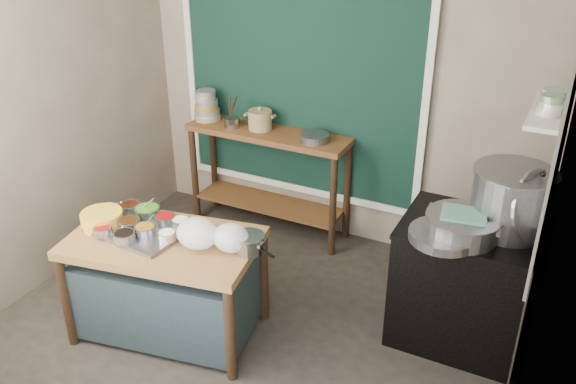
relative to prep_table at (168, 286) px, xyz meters
The scene contains 30 objects.
floor 0.69m from the prep_table, 31.49° to the left, with size 3.50×3.00×0.02m, color #2E2823.
back_wall 2.14m from the prep_table, 74.86° to the left, with size 3.50×0.02×2.80m, color gray.
left_wall 1.66m from the prep_table, 166.71° to the left, with size 0.02×3.00×2.80m, color gray.
right_wall 2.49m from the prep_table, ahead, with size 0.02×3.00×2.80m, color gray.
curtain_panel 2.03m from the prep_table, 85.48° to the left, with size 2.10×0.02×1.90m, color black.
curtain_frame 2.02m from the prep_table, 85.46° to the left, with size 2.22×0.03×2.02m, color beige, non-canonical shape.
tile_panel 2.80m from the prep_table, 20.91° to the left, with size 0.02×1.70×1.70m, color #B2B2AA.
soot_patch 2.45m from the prep_table, 23.08° to the left, with size 0.01×1.30×1.30m, color black.
wall_shelf 2.70m from the prep_table, 28.48° to the left, with size 0.22×0.70×0.03m, color beige.
prep_table is the anchor object (origin of this frame).
back_counter 1.58m from the prep_table, 92.18° to the left, with size 1.45×0.40×0.95m, color brown.
stove_block 2.03m from the prep_table, 24.80° to the left, with size 0.90×0.68×0.85m, color black.
stove_top 2.09m from the prep_table, 24.80° to the left, with size 0.92×0.69×0.03m, color black.
condiment_tray 0.44m from the prep_table, behind, with size 0.62×0.45×0.03m, color gray.
condiment_bowls 0.49m from the prep_table, behind, with size 0.62×0.48×0.07m.
yellow_basin 0.63m from the prep_table, behind, with size 0.28×0.28×0.11m, color orange.
saucepan 0.74m from the prep_table, 12.69° to the left, with size 0.21×0.21×0.12m, color gray, non-canonical shape.
plastic_bag_a 0.55m from the prep_table, ahead, with size 0.27×0.23×0.20m, color white.
plastic_bag_b 0.67m from the prep_table, 10.27° to the left, with size 0.24×0.21×0.18m, color white.
bowl_stack 1.87m from the prep_table, 113.37° to the left, with size 0.24×0.24×0.27m.
utensil_cup 1.69m from the prep_table, 104.15° to the left, with size 0.14×0.14×0.08m, color gray.
ceramic_crock 1.72m from the prep_table, 95.09° to the left, with size 0.22×0.22×0.15m, color olive, non-canonical shape.
wide_bowl 1.71m from the prep_table, 75.85° to the left, with size 0.24×0.24×0.06m, color gray.
stock_pot 2.32m from the prep_table, 24.42° to the left, with size 0.52×0.52×0.41m, color gray, non-canonical shape.
pot_lid 2.42m from the prep_table, 21.79° to the left, with size 0.46×0.46×0.02m, color gray.
steamer 1.99m from the prep_table, 20.95° to the left, with size 0.47×0.47×0.15m, color gray, non-canonical shape.
green_cloth 2.02m from the prep_table, 20.95° to the left, with size 0.27×0.21×0.02m, color #478274.
shallow_pan 1.87m from the prep_table, 19.61° to the left, with size 0.43×0.43×0.06m, color gray.
shelf_bowl_stack 2.70m from the prep_table, 26.46° to the left, with size 0.15×0.15×0.12m.
shelf_bowl_green 2.84m from the prep_table, 33.59° to the left, with size 0.16×0.16×0.06m, color gray.
Camera 1 is at (1.79, -2.99, 2.84)m, focal length 38.00 mm.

